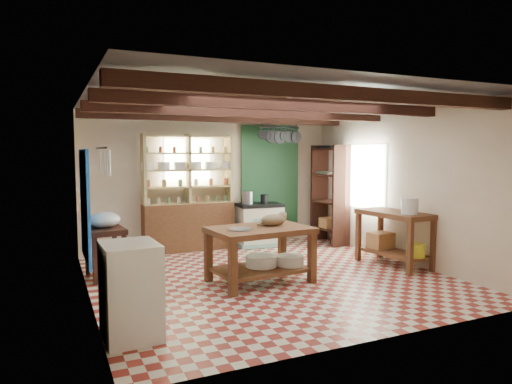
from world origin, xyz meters
name	(u,v)px	position (x,y,z in m)	size (l,w,h in m)	color
floor	(268,278)	(0.00, 0.00, -0.01)	(5.00, 5.00, 0.02)	maroon
ceiling	(268,101)	(0.00, 0.00, 2.60)	(5.00, 5.00, 0.02)	#47464B
wall_back	(212,181)	(0.00, 2.50, 1.30)	(5.00, 0.04, 2.60)	beige
wall_front	(381,210)	(0.00, -2.50, 1.30)	(5.00, 0.04, 2.60)	beige
wall_left	(87,197)	(-2.50, 0.00, 1.30)	(0.04, 5.00, 2.60)	beige
wall_right	(401,185)	(2.50, 0.00, 1.30)	(0.04, 5.00, 2.60)	beige
ceiling_beams	(268,109)	(0.00, 0.00, 2.48)	(5.00, 3.80, 0.15)	#381C13
blue_wall_patch	(85,206)	(-2.47, 0.90, 1.10)	(0.04, 1.40, 1.60)	blue
green_wall_patch	(270,182)	(1.25, 2.47, 1.25)	(1.30, 0.04, 2.30)	#1C4729
window_back	(188,161)	(-0.50, 2.48, 1.70)	(0.90, 0.02, 0.80)	beige
window_right	(363,177)	(2.48, 1.00, 1.40)	(0.02, 1.30, 1.20)	beige
utensil_rail	(101,160)	(-2.44, -1.20, 1.78)	(0.06, 0.90, 0.28)	black
pot_rack	(280,136)	(1.25, 2.05, 2.18)	(0.86, 0.12, 0.36)	black
shelving_unit	(188,193)	(-0.55, 2.31, 1.10)	(1.70, 0.34, 2.20)	tan
tall_rack	(330,194)	(2.28, 1.80, 1.00)	(0.40, 0.86, 2.00)	#381C13
work_table	(260,255)	(-0.21, -0.17, 0.40)	(1.40, 0.93, 0.79)	brown
stove	(259,225)	(0.86, 2.15, 0.42)	(0.86, 0.58, 0.84)	beige
prep_table	(105,252)	(-2.20, 1.00, 0.38)	(0.51, 0.74, 0.75)	#381C13
white_cabinet	(131,291)	(-2.22, -1.42, 0.48)	(0.53, 0.64, 0.96)	silver
right_counter	(394,239)	(2.18, -0.23, 0.45)	(0.63, 1.25, 0.90)	brown
cat	(273,220)	(0.03, -0.10, 0.88)	(0.37, 0.28, 0.17)	#9B805A
steel_tray	(240,229)	(-0.56, -0.25, 0.80)	(0.34, 0.34, 0.02)	#A3A3AA
basin_large	(261,261)	(-0.17, -0.12, 0.29)	(0.46, 0.46, 0.16)	silver
basin_small	(290,260)	(0.24, -0.24, 0.28)	(0.41, 0.41, 0.14)	silver
kettle_left	(247,198)	(0.61, 2.17, 0.97)	(0.22, 0.22, 0.25)	#A3A3AA
kettle_right	(264,199)	(0.96, 2.14, 0.93)	(0.14, 0.14, 0.18)	black
enamel_bowl	(104,220)	(-2.20, 1.00, 0.87)	(0.46, 0.46, 0.23)	silver
white_bucket	(410,206)	(2.16, -0.59, 1.03)	(0.26, 0.26, 0.26)	silver
wicker_basket	(381,240)	(2.16, 0.07, 0.37)	(0.38, 0.30, 0.27)	#AD7545
yellow_tub	(416,250)	(2.22, -0.68, 0.34)	(0.28, 0.28, 0.21)	gold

